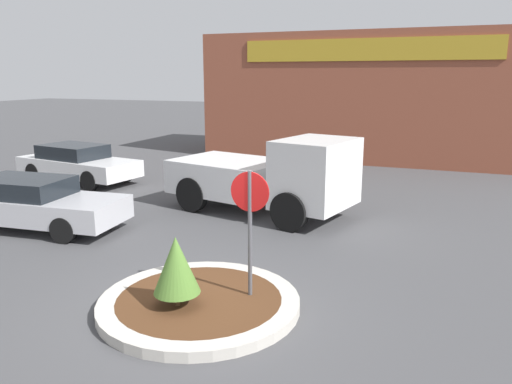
% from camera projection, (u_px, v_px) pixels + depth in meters
% --- Properties ---
extents(ground_plane, '(120.00, 120.00, 0.00)m').
position_uv_depth(ground_plane, '(200.00, 308.00, 8.35)').
color(ground_plane, '#474749').
extents(traffic_island, '(3.36, 3.36, 0.17)m').
position_uv_depth(traffic_island, '(199.00, 303.00, 8.33)').
color(traffic_island, '#BCB7AD').
rests_on(traffic_island, ground_plane).
extents(stop_sign, '(0.66, 0.07, 2.31)m').
position_uv_depth(stop_sign, '(250.00, 214.00, 8.12)').
color(stop_sign, '#4C4C51').
rests_on(stop_sign, ground_plane).
extents(island_shrub, '(0.75, 0.75, 1.16)m').
position_uv_depth(island_shrub, '(176.00, 265.00, 7.89)').
color(island_shrub, brown).
rests_on(island_shrub, traffic_island).
extents(utility_truck, '(5.57, 3.38, 2.20)m').
position_uv_depth(utility_truck, '(268.00, 176.00, 13.79)').
color(utility_truck, white).
rests_on(utility_truck, ground_plane).
extents(storefront_building, '(14.95, 6.07, 5.63)m').
position_uv_depth(storefront_building, '(374.00, 96.00, 23.59)').
color(storefront_building, brown).
rests_on(storefront_building, ground_plane).
extents(parked_sedan_white, '(4.84, 2.45, 1.35)m').
position_uv_depth(parked_sedan_white, '(77.00, 163.00, 18.07)').
color(parked_sedan_white, silver).
rests_on(parked_sedan_white, ground_plane).
extents(parked_sedan_silver, '(4.88, 2.14, 1.29)m').
position_uv_depth(parked_sedan_silver, '(30.00, 203.00, 12.56)').
color(parked_sedan_silver, '#B7B7BC').
rests_on(parked_sedan_silver, ground_plane).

